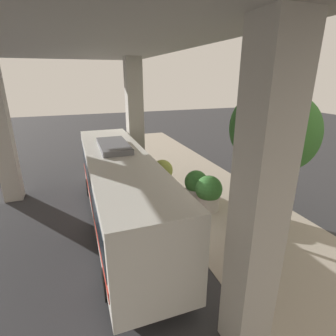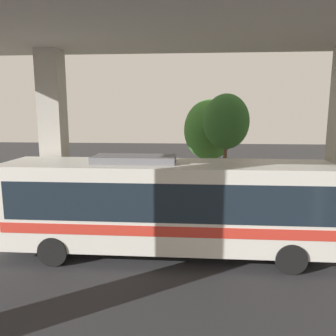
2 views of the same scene
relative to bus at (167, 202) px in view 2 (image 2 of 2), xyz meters
The scene contains 10 objects.
ground_plane 3.19m from the bus, 158.51° to the left, with size 80.00×80.00×0.00m, color #2D2D30.
sidewalk_strip 5.77m from the bus, behind, with size 6.00×40.00×0.02m.
overpass 5.46m from the bus, 29.47° to the left, with size 9.40×19.43×8.10m.
bus is the anchor object (origin of this frame).
fire_hydrant 3.30m from the bus, behind, with size 0.53×0.25×1.01m.
planter_front 4.48m from the bus, behind, with size 1.35×1.35×1.83m.
planter_middle 4.90m from the bus, 131.34° to the right, with size 1.29×1.29×1.70m.
planter_back 4.70m from the bus, 162.75° to the right, with size 1.28×1.28×1.62m.
street_tree_near 7.63m from the bus, 165.82° to the left, with size 2.78×2.78×5.77m.
street_tree_far 6.20m from the bus, 153.54° to the left, with size 2.24×2.24×5.97m.
Camera 2 is at (13.53, -0.07, 5.08)m, focal length 35.00 mm.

